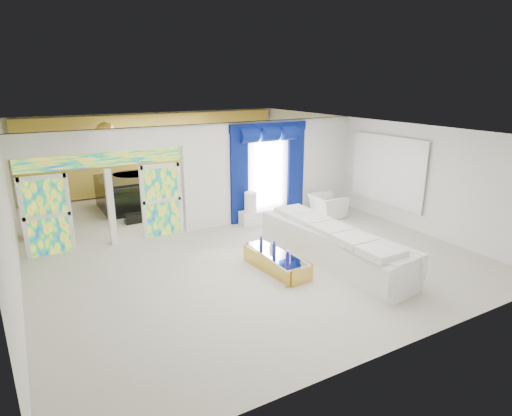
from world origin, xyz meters
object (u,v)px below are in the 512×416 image
armchair (327,206)px  grand_piano (125,193)px  white_sofa (332,247)px  console_table (259,216)px  coffee_table (276,262)px

armchair → grand_piano: (-5.38, 3.95, 0.19)m
white_sofa → grand_piano: (-3.17, 6.89, 0.12)m
armchair → grand_piano: size_ratio=0.50×
console_table → armchair: size_ratio=1.18×
white_sofa → console_table: (-0.02, 3.39, -0.20)m
white_sofa → console_table: size_ratio=3.46×
coffee_table → grand_piano: size_ratio=0.86×
coffee_table → grand_piano: bearing=105.4°
white_sofa → grand_piano: bearing=108.3°
armchair → coffee_table: bearing=131.1°
coffee_table → console_table: console_table is taller
armchair → grand_piano: 6.68m
white_sofa → armchair: (2.21, 2.94, -0.07)m
coffee_table → armchair: (3.56, 2.64, 0.14)m
console_table → coffee_table: bearing=-113.2°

